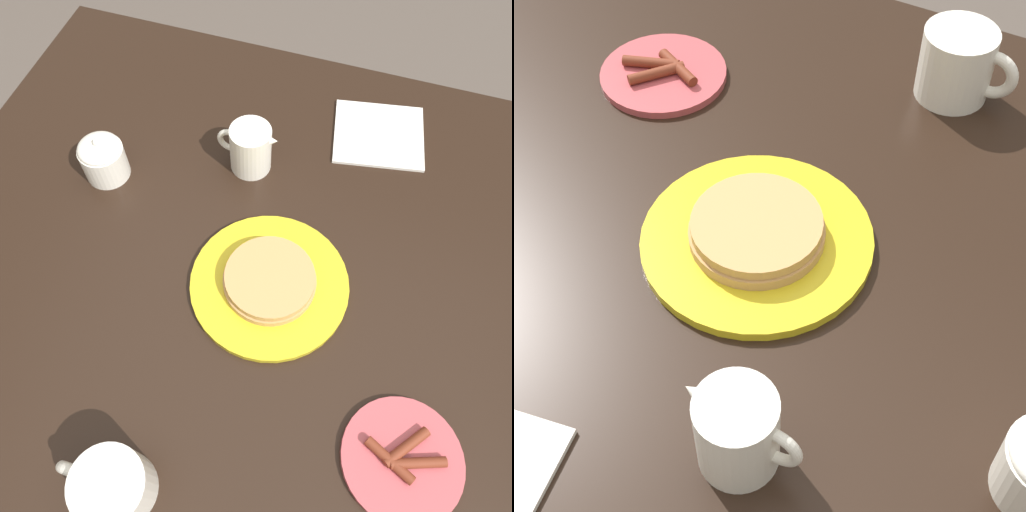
{
  "view_description": "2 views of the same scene",
  "coord_description": "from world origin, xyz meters",
  "views": [
    {
      "loc": [
        -0.08,
        0.34,
        1.51
      ],
      "look_at": [
        0.03,
        -0.01,
        0.81
      ],
      "focal_mm": 35.0,
      "sensor_mm": 36.0,
      "label": 1
    },
    {
      "loc": [
        0.27,
        -0.46,
        1.43
      ],
      "look_at": [
        0.03,
        -0.01,
        0.81
      ],
      "focal_mm": 55.0,
      "sensor_mm": 36.0,
      "label": 2
    }
  ],
  "objects": [
    {
      "name": "ground_plane",
      "position": [
        0.0,
        0.0,
        0.0
      ],
      "size": [
        8.0,
        8.0,
        0.0
      ],
      "primitive_type": "plane",
      "color": "#51473F"
    },
    {
      "name": "coffee_mug",
      "position": [
        0.1,
        0.36,
        0.83
      ],
      "size": [
        0.13,
        0.09,
        0.09
      ],
      "color": "silver",
      "rests_on": "dining_table"
    },
    {
      "name": "dining_table",
      "position": [
        0.0,
        0.0,
        0.66
      ],
      "size": [
        1.23,
        1.04,
        0.78
      ],
      "color": "black",
      "rests_on": "ground_plane"
    },
    {
      "name": "napkin",
      "position": [
        -0.1,
        -0.35,
        0.78
      ],
      "size": [
        0.19,
        0.18,
        0.01
      ],
      "color": "silver",
      "rests_on": "dining_table"
    },
    {
      "name": "side_plate_bacon",
      "position": [
        -0.25,
        0.21,
        0.79
      ],
      "size": [
        0.17,
        0.17,
        0.02
      ],
      "color": "#B2474C",
      "rests_on": "dining_table"
    },
    {
      "name": "pancake_plate",
      "position": [
        -0.0,
        0.02,
        0.79
      ],
      "size": [
        0.25,
        0.25,
        0.04
      ],
      "color": "gold",
      "rests_on": "dining_table"
    },
    {
      "name": "sugar_bowl",
      "position": [
        0.34,
        -0.11,
        0.82
      ],
      "size": [
        0.08,
        0.08,
        0.09
      ],
      "color": "silver",
      "rests_on": "dining_table"
    },
    {
      "name": "creamer_pitcher",
      "position": [
        0.1,
        -0.21,
        0.83
      ],
      "size": [
        0.11,
        0.07,
        0.1
      ],
      "color": "silver",
      "rests_on": "dining_table"
    }
  ]
}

